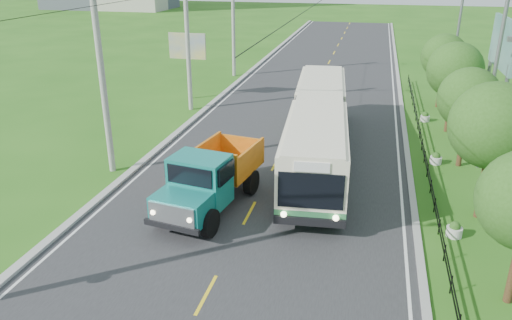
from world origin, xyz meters
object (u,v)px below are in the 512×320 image
(bus, at_px, (318,124))
(pole_mid, at_px, (188,41))
(tree_back, at_px, (444,59))
(streetlight_mid, at_px, (490,78))
(tree_fifth, at_px, (455,73))
(billboard_right, at_px, (502,51))
(dump_truck, at_px, (210,175))
(pole_far, at_px, (234,22))
(planter_mid, at_px, (436,159))
(tree_third, at_px, (493,130))
(pole_near, at_px, (103,76))
(planter_far, at_px, (425,117))
(billboard_left, at_px, (188,50))
(streetlight_far, at_px, (455,38))
(planter_near, at_px, (454,230))

(bus, bearing_deg, pole_mid, 138.47)
(tree_back, height_order, streetlight_mid, streetlight_mid)
(tree_fifth, relative_size, streetlight_mid, 0.64)
(pole_mid, distance_m, bus, 13.29)
(billboard_right, bearing_deg, tree_fifth, 176.70)
(tree_back, xyz_separation_m, streetlight_mid, (0.79, -12.14, 1.25))
(dump_truck, bearing_deg, pole_far, 112.63)
(planter_mid, bearing_deg, tree_third, -77.90)
(pole_near, relative_size, planter_far, 14.93)
(tree_back, distance_m, billboard_right, 6.82)
(billboard_left, bearing_deg, billboard_right, -10.40)
(streetlight_far, bearing_deg, planter_near, -95.30)
(tree_third, height_order, tree_back, tree_third)
(planter_mid, relative_size, planter_far, 1.00)
(billboard_left, bearing_deg, pole_near, -85.28)
(tree_back, bearing_deg, planter_near, -93.57)
(pole_mid, bearing_deg, planter_near, -41.65)
(bus, bearing_deg, billboard_left, 132.42)
(planter_mid, bearing_deg, dump_truck, -143.18)
(tree_third, xyz_separation_m, planter_near, (-1.26, -2.14, -3.70))
(pole_near, height_order, bus, pole_near)
(planter_near, xyz_separation_m, planter_mid, (0.00, 8.00, 0.00))
(planter_far, bearing_deg, pole_near, -142.37)
(streetlight_mid, bearing_deg, tree_fifth, 97.29)
(pole_near, bearing_deg, tree_third, -2.71)
(tree_third, distance_m, billboard_right, 12.18)
(planter_mid, bearing_deg, pole_mid, 157.46)
(tree_fifth, distance_m, planter_near, 14.64)
(pole_near, bearing_deg, billboard_right, 28.14)
(tree_back, bearing_deg, pole_mid, -164.16)
(tree_back, xyz_separation_m, planter_far, (-1.26, -4.14, -3.37))
(bus, bearing_deg, planter_near, -53.09)
(pole_near, relative_size, planter_mid, 14.93)
(pole_mid, height_order, streetlight_far, pole_mid)
(tree_back, bearing_deg, planter_mid, -95.91)
(tree_back, distance_m, bus, 15.11)
(tree_back, relative_size, planter_mid, 8.21)
(tree_back, xyz_separation_m, dump_truck, (-11.70, -19.96, -2.07))
(tree_third, bearing_deg, dump_truck, -170.49)
(streetlight_far, distance_m, planter_far, 7.84)
(pole_mid, relative_size, planter_near, 14.93)
(tree_fifth, xyz_separation_m, billboard_left, (-19.36, 3.86, 0.01))
(pole_far, height_order, bus, pole_far)
(pole_far, distance_m, tree_third, 30.78)
(planter_mid, distance_m, billboard_left, 20.99)
(pole_mid, bearing_deg, streetlight_far, 20.32)
(pole_near, relative_size, bus, 0.56)
(pole_near, xyz_separation_m, pole_mid, (0.00, 12.00, 0.00))
(planter_near, bearing_deg, pole_far, 121.99)
(tree_fifth, height_order, dump_truck, tree_fifth)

